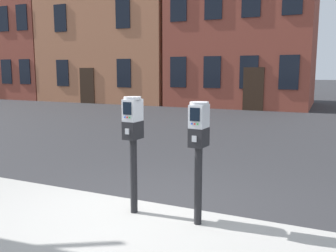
# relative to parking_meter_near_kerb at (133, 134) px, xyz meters

# --- Properties ---
(ground_plane) EXTENTS (160.00, 160.00, 0.00)m
(ground_plane) POSITION_rel_parking_meter_near_kerb_xyz_m (0.17, 0.21, -1.16)
(ground_plane) COLOR #28282B
(parking_meter_near_kerb) EXTENTS (0.23, 0.26, 1.48)m
(parking_meter_near_kerb) POSITION_rel_parking_meter_near_kerb_xyz_m (0.00, 0.00, 0.00)
(parking_meter_near_kerb) COLOR black
(parking_meter_near_kerb) RESTS_ON sidewalk_slab
(parking_meter_twin_adjacent) EXTENTS (0.23, 0.26, 1.45)m
(parking_meter_twin_adjacent) POSITION_rel_parking_meter_near_kerb_xyz_m (0.86, -0.00, -0.02)
(parking_meter_twin_adjacent) COLOR black
(parking_meter_twin_adjacent) RESTS_ON sidewalk_slab
(townhouse_orange_brick) EXTENTS (6.50, 6.03, 10.20)m
(townhouse_orange_brick) POSITION_rel_parking_meter_near_kerb_xyz_m (-18.38, 16.92, 3.94)
(townhouse_orange_brick) COLOR brown
(townhouse_orange_brick) RESTS_ON ground_plane
(townhouse_brownstone) EXTENTS (8.72, 6.71, 13.04)m
(townhouse_brownstone) POSITION_rel_parking_meter_near_kerb_xyz_m (-10.68, 17.26, 5.37)
(townhouse_brownstone) COLOR #B7704C
(townhouse_brownstone) RESTS_ON ground_plane
(townhouse_brick_corner) EXTENTS (7.44, 6.17, 10.15)m
(townhouse_brick_corner) POSITION_rel_parking_meter_near_kerb_xyz_m (-2.39, 16.99, 3.92)
(townhouse_brick_corner) COLOR brown
(townhouse_brick_corner) RESTS_ON ground_plane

